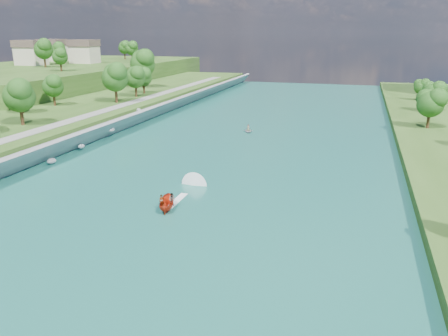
% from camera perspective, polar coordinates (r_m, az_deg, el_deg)
% --- Properties ---
extents(ground, '(260.00, 260.00, 0.00)m').
position_cam_1_polar(ground, '(50.14, -8.27, -6.13)').
color(ground, '#2D5119').
rests_on(ground, ground).
extents(river_water, '(55.00, 240.00, 0.10)m').
position_cam_1_polar(river_water, '(67.58, -1.06, 0.30)').
color(river_water, '#185D53').
rests_on(river_water, ground).
extents(ridge_west, '(60.00, 120.00, 9.00)m').
position_cam_1_polar(ridge_west, '(171.47, -20.12, 11.12)').
color(ridge_west, '#2D5119').
rests_on(ridge_west, ground).
extents(riprap_bank, '(4.69, 236.00, 4.26)m').
position_cam_1_polar(riprap_bank, '(78.02, -19.69, 2.92)').
color(riprap_bank, slate).
rests_on(riprap_bank, ground).
extents(riverside_path, '(3.00, 200.00, 0.10)m').
position_cam_1_polar(riverside_path, '(82.57, -23.10, 4.55)').
color(riverside_path, gray).
rests_on(riverside_path, berm_west).
extents(ridge_houses, '(29.50, 29.50, 8.40)m').
position_cam_1_polar(ridge_houses, '(178.62, -21.07, 14.07)').
color(ridge_houses, beige).
rests_on(ridge_houses, ridge_west).
extents(trees_ridge, '(23.14, 65.25, 10.64)m').
position_cam_1_polar(trees_ridge, '(169.21, -17.69, 14.39)').
color(trees_ridge, '#124615').
rests_on(trees_ridge, ridge_west).
extents(motorboat, '(3.60, 18.93, 1.94)m').
position_cam_1_polar(motorboat, '(52.45, -6.77, -4.10)').
color(motorboat, '#B7280E').
rests_on(motorboat, river_water).
extents(raft, '(2.92, 3.53, 1.55)m').
position_cam_1_polar(raft, '(90.73, 3.18, 4.94)').
color(raft, gray).
rests_on(raft, river_water).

